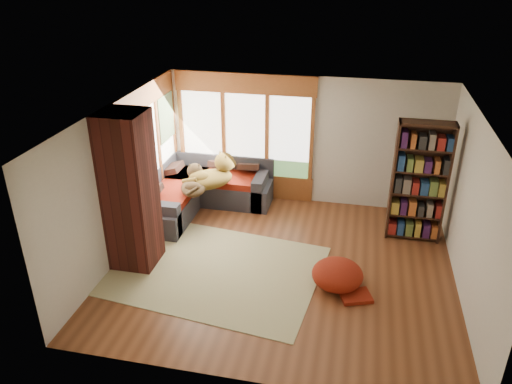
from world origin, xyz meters
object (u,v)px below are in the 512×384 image
at_px(sectional_sofa, 200,194).
at_px(dog_tan, 213,175).
at_px(brick_chimney, 130,192).
at_px(pouf, 337,274).
at_px(bookshelf, 419,183).
at_px(area_rug, 217,270).
at_px(dog_brindle, 194,184).

xyz_separation_m(sectional_sofa, dog_tan, (0.33, -0.14, 0.51)).
xyz_separation_m(brick_chimney, dog_tan, (0.78, 1.90, -0.48)).
height_order(pouf, dog_tan, dog_tan).
bearing_deg(sectional_sofa, bookshelf, -7.74).
bearing_deg(bookshelf, sectional_sofa, 176.13).
xyz_separation_m(area_rug, dog_brindle, (-0.87, 1.58, 0.74)).
height_order(brick_chimney, sectional_sofa, brick_chimney).
bearing_deg(bookshelf, brick_chimney, -158.69).
distance_m(sectional_sofa, pouf, 3.53).
xyz_separation_m(area_rug, dog_tan, (-0.59, 1.89, 0.81)).
bearing_deg(pouf, dog_brindle, 150.52).
height_order(bookshelf, dog_brindle, bookshelf).
relative_size(sectional_sofa, dog_tan, 1.98).
relative_size(pouf, dog_tan, 0.71).
relative_size(sectional_sofa, pouf, 2.78).
relative_size(bookshelf, dog_brindle, 2.59).
distance_m(area_rug, bookshelf, 3.79).
relative_size(bookshelf, dog_tan, 1.97).
bearing_deg(dog_tan, sectional_sofa, 111.03).
distance_m(bookshelf, dog_tan, 3.78).
distance_m(dog_tan, dog_brindle, 0.42).
height_order(bookshelf, dog_tan, bookshelf).
bearing_deg(area_rug, sectional_sofa, 114.32).
xyz_separation_m(pouf, dog_tan, (-2.54, 1.91, 0.59)).
bearing_deg(dog_brindle, pouf, -131.45).
bearing_deg(dog_tan, dog_brindle, -177.19).
bearing_deg(dog_tan, area_rug, -118.14).
relative_size(sectional_sofa, area_rug, 0.67).
xyz_separation_m(sectional_sofa, area_rug, (0.92, -2.03, -0.30)).
xyz_separation_m(sectional_sofa, bookshelf, (4.09, -0.28, 0.79)).
distance_m(sectional_sofa, bookshelf, 4.18).
distance_m(brick_chimney, dog_tan, 2.11).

